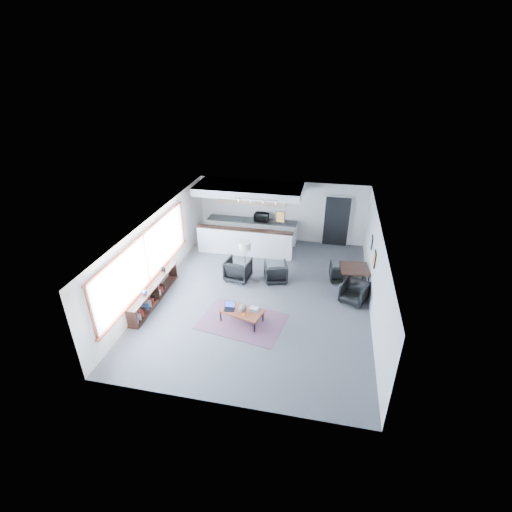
% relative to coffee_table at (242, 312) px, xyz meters
% --- Properties ---
extents(room, '(7.02, 9.02, 2.62)m').
position_rel_coffee_table_xyz_m(room, '(0.28, 1.49, 0.93)').
color(room, '#4A4A4C').
rests_on(room, ground).
extents(window, '(0.10, 5.95, 1.66)m').
position_rel_coffee_table_xyz_m(window, '(-3.19, 0.59, 1.09)').
color(window, '#8CBFFF').
rests_on(window, room).
extents(console, '(0.35, 3.00, 0.80)m').
position_rel_coffee_table_xyz_m(console, '(-3.02, 0.44, -0.04)').
color(console, black).
rests_on(console, floor).
extents(kitchenette, '(4.20, 1.96, 2.60)m').
position_rel_coffee_table_xyz_m(kitchenette, '(-0.92, 5.19, 1.01)').
color(kitchenette, white).
rests_on(kitchenette, floor).
extents(doorway, '(1.10, 0.12, 2.15)m').
position_rel_coffee_table_xyz_m(doorway, '(2.58, 5.91, 0.71)').
color(doorway, black).
rests_on(doorway, room).
extents(track_light, '(1.60, 0.07, 0.15)m').
position_rel_coffee_table_xyz_m(track_light, '(-0.31, 3.69, 2.16)').
color(track_light, silver).
rests_on(track_light, room).
extents(wall_art_lower, '(0.03, 0.38, 0.48)m').
position_rel_coffee_table_xyz_m(wall_art_lower, '(3.74, 1.89, 1.18)').
color(wall_art_lower, black).
rests_on(wall_art_lower, room).
extents(wall_art_upper, '(0.03, 0.34, 0.44)m').
position_rel_coffee_table_xyz_m(wall_art_upper, '(3.74, 3.19, 1.13)').
color(wall_art_upper, black).
rests_on(wall_art_upper, room).
extents(kilim_rug, '(2.69, 2.05, 0.01)m').
position_rel_coffee_table_xyz_m(kilim_rug, '(0.00, 0.00, -0.36)').
color(kilim_rug, '#533041').
rests_on(kilim_rug, floor).
extents(coffee_table, '(1.35, 0.95, 0.40)m').
position_rel_coffee_table_xyz_m(coffee_table, '(0.00, 0.00, 0.00)').
color(coffee_table, maroon).
rests_on(coffee_table, floor).
extents(laptop, '(0.34, 0.28, 0.23)m').
position_rel_coffee_table_xyz_m(laptop, '(-0.38, 0.03, 0.10)').
color(laptop, black).
rests_on(laptop, coffee_table).
extents(ceramic_pot, '(0.25, 0.25, 0.25)m').
position_rel_coffee_table_xyz_m(ceramic_pot, '(0.03, -0.03, 0.15)').
color(ceramic_pot, gray).
rests_on(ceramic_pot, coffee_table).
extents(book_stack, '(0.33, 0.29, 0.09)m').
position_rel_coffee_table_xyz_m(book_stack, '(0.36, 0.10, 0.07)').
color(book_stack, silver).
rests_on(book_stack, coffee_table).
extents(coaster, '(0.13, 0.13, 0.01)m').
position_rel_coffee_table_xyz_m(coaster, '(0.09, -0.18, 0.03)').
color(coaster, '#E5590C').
rests_on(coaster, coffee_table).
extents(armchair_left, '(0.91, 0.86, 0.85)m').
position_rel_coffee_table_xyz_m(armchair_left, '(-0.71, 2.35, 0.06)').
color(armchair_left, black).
rests_on(armchair_left, floor).
extents(armchair_right, '(0.92, 0.89, 0.78)m').
position_rel_coffee_table_xyz_m(armchair_right, '(0.61, 2.51, 0.02)').
color(armchair_right, black).
rests_on(armchair_right, floor).
extents(floor_lamp, '(0.53, 0.53, 1.43)m').
position_rel_coffee_table_xyz_m(floor_lamp, '(-0.48, 2.47, 0.87)').
color(floor_lamp, black).
rests_on(floor_lamp, floor).
extents(dining_table, '(1.03, 1.03, 0.79)m').
position_rel_coffee_table_xyz_m(dining_table, '(3.26, 2.58, 0.35)').
color(dining_table, black).
rests_on(dining_table, floor).
extents(dining_chair_near, '(0.83, 0.81, 0.66)m').
position_rel_coffee_table_xyz_m(dining_chair_near, '(3.28, 1.73, -0.04)').
color(dining_chair_near, black).
rests_on(dining_chair_near, floor).
extents(dining_chair_far, '(0.64, 0.60, 0.60)m').
position_rel_coffee_table_xyz_m(dining_chair_far, '(2.82, 3.03, -0.07)').
color(dining_chair_far, black).
rests_on(dining_chair_far, floor).
extents(microwave, '(0.60, 0.35, 0.39)m').
position_rel_coffee_table_xyz_m(microwave, '(-0.52, 5.64, 0.76)').
color(microwave, black).
rests_on(microwave, kitchenette).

